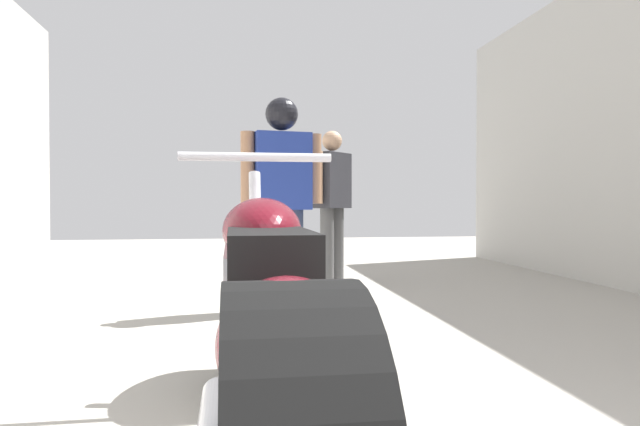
# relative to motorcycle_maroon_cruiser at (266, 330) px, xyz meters

# --- Properties ---
(ground_plane) EXTENTS (18.44, 18.44, 0.00)m
(ground_plane) POSITION_rel_motorcycle_maroon_cruiser_xyz_m (0.44, 2.14, -0.43)
(ground_plane) COLOR #A8A399
(motorcycle_maroon_cruiser) EXTENTS (0.66, 2.22, 1.04)m
(motorcycle_maroon_cruiser) POSITION_rel_motorcycle_maroon_cruiser_xyz_m (0.00, 0.00, 0.00)
(motorcycle_maroon_cruiser) COLOR black
(motorcycle_maroon_cruiser) RESTS_ON ground_plane
(mechanic_in_blue) EXTENTS (0.51, 0.53, 1.58)m
(mechanic_in_blue) POSITION_rel_motorcycle_maroon_cruiser_xyz_m (0.91, 4.18, 0.47)
(mechanic_in_blue) COLOR #4C4C4C
(mechanic_in_blue) RESTS_ON ground_plane
(mechanic_with_helmet) EXTENTS (0.64, 0.30, 1.63)m
(mechanic_with_helmet) POSITION_rel_motorcycle_maroon_cruiser_xyz_m (0.25, 2.59, 0.55)
(mechanic_with_helmet) COLOR #2D3851
(mechanic_with_helmet) RESTS_ON ground_plane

